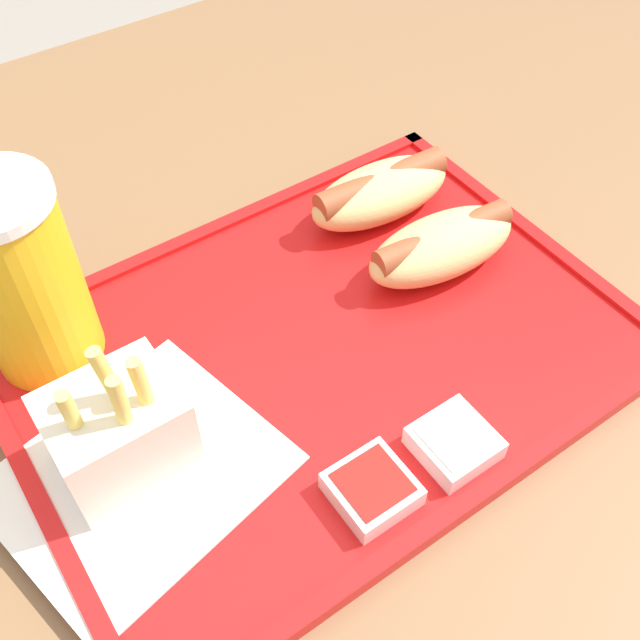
{
  "coord_description": "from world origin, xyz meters",
  "views": [
    {
      "loc": [
        -0.15,
        -0.3,
        1.2
      ],
      "look_at": [
        0.04,
        -0.03,
        0.81
      ],
      "focal_mm": 42.0,
      "sensor_mm": 36.0,
      "label": 1
    }
  ],
  "objects_px": {
    "sauce_cup_mayo": "(454,442)",
    "sauce_cup_ketchup": "(373,488)",
    "hot_dog_far": "(380,191)",
    "soda_cup": "(22,280)",
    "hot_dog_near": "(442,245)",
    "fries_carton": "(119,432)"
  },
  "relations": [
    {
      "from": "sauce_cup_mayo",
      "to": "soda_cup",
      "type": "bearing_deg",
      "value": 128.78
    },
    {
      "from": "hot_dog_near",
      "to": "fries_carton",
      "type": "bearing_deg",
      "value": -175.56
    },
    {
      "from": "sauce_cup_ketchup",
      "to": "hot_dog_far",
      "type": "bearing_deg",
      "value": 51.45
    },
    {
      "from": "hot_dog_far",
      "to": "sauce_cup_mayo",
      "type": "bearing_deg",
      "value": -115.84
    },
    {
      "from": "hot_dog_near",
      "to": "sauce_cup_mayo",
      "type": "bearing_deg",
      "value": -127.47
    },
    {
      "from": "hot_dog_far",
      "to": "soda_cup",
      "type": "bearing_deg",
      "value": 176.64
    },
    {
      "from": "soda_cup",
      "to": "fries_carton",
      "type": "xyz_separation_m",
      "value": [
        0.01,
        -0.12,
        -0.04
      ]
    },
    {
      "from": "soda_cup",
      "to": "hot_dog_near",
      "type": "bearing_deg",
      "value": -18.33
    },
    {
      "from": "hot_dog_far",
      "to": "fries_carton",
      "type": "distance_m",
      "value": 0.3
    },
    {
      "from": "hot_dog_far",
      "to": "hot_dog_near",
      "type": "height_order",
      "value": "same"
    },
    {
      "from": "sauce_cup_mayo",
      "to": "sauce_cup_ketchup",
      "type": "height_order",
      "value": "same"
    },
    {
      "from": "soda_cup",
      "to": "sauce_cup_ketchup",
      "type": "distance_m",
      "value": 0.26
    },
    {
      "from": "fries_carton",
      "to": "soda_cup",
      "type": "bearing_deg",
      "value": 93.17
    },
    {
      "from": "hot_dog_near",
      "to": "fries_carton",
      "type": "relative_size",
      "value": 1.22
    },
    {
      "from": "fries_carton",
      "to": "sauce_cup_ketchup",
      "type": "bearing_deg",
      "value": -43.36
    },
    {
      "from": "soda_cup",
      "to": "hot_dog_near",
      "type": "distance_m",
      "value": 0.3
    },
    {
      "from": "soda_cup",
      "to": "fries_carton",
      "type": "height_order",
      "value": "soda_cup"
    },
    {
      "from": "soda_cup",
      "to": "fries_carton",
      "type": "relative_size",
      "value": 1.66
    },
    {
      "from": "hot_dog_near",
      "to": "hot_dog_far",
      "type": "bearing_deg",
      "value": 90.0
    },
    {
      "from": "soda_cup",
      "to": "sauce_cup_mayo",
      "type": "height_order",
      "value": "soda_cup"
    },
    {
      "from": "hot_dog_near",
      "to": "sauce_cup_ketchup",
      "type": "height_order",
      "value": "hot_dog_near"
    },
    {
      "from": "hot_dog_near",
      "to": "fries_carton",
      "type": "distance_m",
      "value": 0.28
    }
  ]
}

